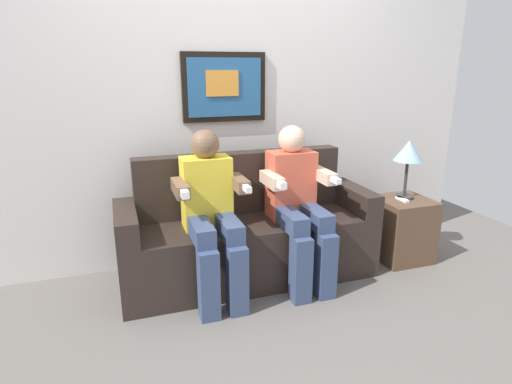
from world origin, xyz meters
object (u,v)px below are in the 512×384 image
couch (248,237)px  person_on_right (297,201)px  person_on_left (211,210)px  table_lamp (408,153)px  side_table_right (402,229)px  spare_remote_on_table (402,199)px

couch → person_on_right: (0.31, -0.17, 0.29)m
couch → person_on_left: bearing=-151.4°
table_lamp → side_table_right: bearing=-110.8°
couch → spare_remote_on_table: bearing=-5.8°
couch → side_table_right: 1.26m
spare_remote_on_table → person_on_left: bearing=-178.4°
side_table_right → spare_remote_on_table: bearing=-156.5°
person_on_left → spare_remote_on_table: 1.53m
couch → table_lamp: (1.27, -0.07, 0.55)m
person_on_left → table_lamp: 1.60m
side_table_right → spare_remote_on_table: size_ratio=3.85×
person_on_right → table_lamp: size_ratio=2.41×
couch → spare_remote_on_table: size_ratio=13.97×
side_table_right → table_lamp: size_ratio=1.09×
person_on_left → person_on_right: 0.61m
couch → spare_remote_on_table: 1.24m
spare_remote_on_table → person_on_right: bearing=-177.3°
person_on_right → side_table_right: (0.95, 0.06, -0.36)m
side_table_right → couch: bearing=175.2°
couch → spare_remote_on_table: couch is taller
couch → side_table_right: bearing=-4.8°
person_on_left → side_table_right: person_on_left is taller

